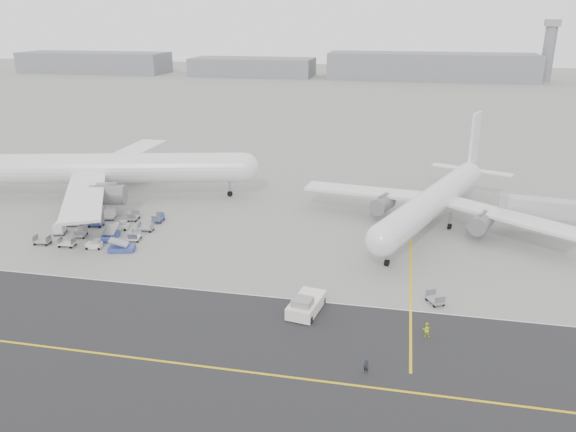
% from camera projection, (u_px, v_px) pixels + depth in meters
% --- Properties ---
extents(ground, '(700.00, 700.00, 0.00)m').
position_uv_depth(ground, '(182.00, 280.00, 74.92)').
color(ground, gray).
rests_on(ground, ground).
extents(taxiway, '(220.00, 59.00, 0.03)m').
position_uv_depth(taxiway, '(162.00, 361.00, 57.39)').
color(taxiway, '#28282A').
rests_on(taxiway, ground).
extents(horizon_buildings, '(520.00, 28.00, 28.00)m').
position_uv_depth(horizon_buildings, '(411.00, 79.00, 308.85)').
color(horizon_buildings, slate).
rests_on(horizon_buildings, ground).
extents(control_tower, '(7.00, 7.00, 31.25)m').
position_uv_depth(control_tower, '(549.00, 49.00, 294.66)').
color(control_tower, slate).
rests_on(control_tower, ground).
extents(airliner_a, '(57.46, 56.19, 20.14)m').
position_uv_depth(airliner_a, '(107.00, 168.00, 107.01)').
color(airliner_a, white).
rests_on(airliner_a, ground).
extents(airliner_b, '(44.07, 44.95, 16.29)m').
position_uv_depth(airliner_b, '(435.00, 200.00, 92.48)').
color(airliner_b, white).
rests_on(airliner_b, ground).
extents(pushback_tug, '(4.08, 8.51, 2.40)m').
position_uv_depth(pushback_tug, '(306.00, 305.00, 66.59)').
color(pushback_tug, white).
rests_on(pushback_tug, ground).
extents(jet_bridge, '(16.67, 5.41, 6.22)m').
position_uv_depth(jet_bridge, '(553.00, 211.00, 88.39)').
color(jet_bridge, gray).
rests_on(jet_bridge, ground).
extents(gse_cluster, '(24.19, 23.58, 1.88)m').
position_uv_depth(gse_cluster, '(103.00, 233.00, 91.32)').
color(gse_cluster, '#939297').
rests_on(gse_cluster, ground).
extents(stray_dolly, '(2.42, 2.77, 1.45)m').
position_uv_depth(stray_dolly, '(435.00, 303.00, 68.92)').
color(stray_dolly, silver).
rests_on(stray_dolly, ground).
extents(ground_crew_a, '(0.65, 0.52, 1.55)m').
position_uv_depth(ground_crew_a, '(366.00, 367.00, 55.22)').
color(ground_crew_a, black).
rests_on(ground_crew_a, ground).
extents(ground_crew_b, '(0.85, 0.67, 1.71)m').
position_uv_depth(ground_crew_b, '(426.00, 330.00, 61.52)').
color(ground_crew_b, '#CCE11A').
rests_on(ground_crew_b, ground).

